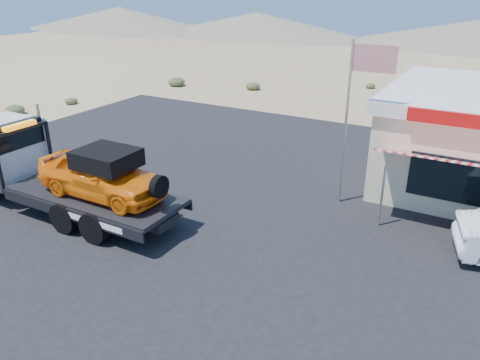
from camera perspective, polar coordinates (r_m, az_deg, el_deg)
The scene contains 6 objects.
ground at distance 16.68m, azimuth -8.70°, elevation -5.02°, with size 120.00×120.00×0.00m, color #9A7A57.
asphalt_lot at distance 17.96m, azimuth 2.24°, elevation -2.59°, with size 32.00×24.00×0.02m, color black.
tow_truck at distance 17.84m, azimuth -21.22°, elevation 1.28°, with size 9.07×2.69×3.03m.
flagpole at distance 17.01m, azimuth 13.73°, elevation 8.76°, with size 1.55×0.10×6.00m.
desert_scrub at distance 32.43m, azimuth -19.54°, elevation 8.42°, with size 24.36×34.31×0.72m.
distant_hills at distance 69.51m, azimuth 13.99°, elevation 17.56°, with size 126.00×48.00×4.20m.
Camera 1 is at (9.33, -11.44, 7.78)m, focal length 35.00 mm.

